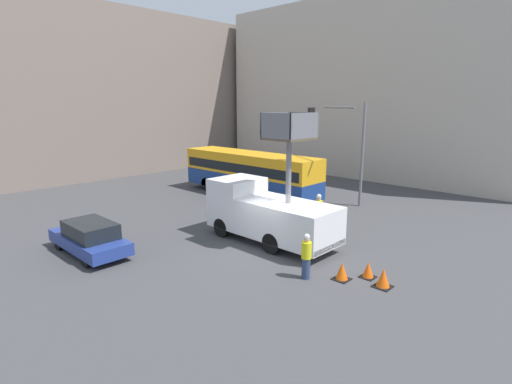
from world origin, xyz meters
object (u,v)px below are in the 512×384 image
at_px(parked_car_curbside, 90,237).
at_px(traffic_cone_near_truck, 368,270).
at_px(road_worker_near_truck, 306,256).
at_px(road_worker_directing, 318,212).
at_px(traffic_cone_far_side, 342,271).
at_px(city_bus, 250,171).
at_px(utility_truck, 268,211).
at_px(traffic_light_pole, 345,138).
at_px(traffic_cone_mid_road, 383,278).

bearing_deg(parked_car_curbside, traffic_cone_near_truck, -58.31).
relative_size(road_worker_near_truck, road_worker_directing, 0.92).
bearing_deg(traffic_cone_far_side, road_worker_near_truck, 129.28).
xyz_separation_m(road_worker_near_truck, parked_car_curbside, (-4.47, 8.34, -0.14)).
bearing_deg(road_worker_directing, traffic_cone_far_side, 101.68).
xyz_separation_m(city_bus, traffic_cone_far_side, (-7.43, -12.15, -1.47)).
bearing_deg(utility_truck, city_bus, 49.71).
height_order(road_worker_near_truck, parked_car_curbside, road_worker_near_truck).
height_order(road_worker_near_truck, traffic_cone_near_truck, road_worker_near_truck).
height_order(utility_truck, traffic_cone_near_truck, utility_truck).
bearing_deg(parked_car_curbside, city_bus, 12.29).
bearing_deg(traffic_cone_far_side, traffic_light_pole, 31.75).
bearing_deg(traffic_cone_mid_road, utility_truck, 83.02).
xyz_separation_m(traffic_light_pole, traffic_cone_near_truck, (-8.32, -6.29, -4.10)).
xyz_separation_m(road_worker_directing, parked_car_curbside, (-9.67, 5.24, -0.22)).
distance_m(road_worker_directing, traffic_cone_near_truck, 5.94).
height_order(utility_truck, road_worker_directing, utility_truck).
xyz_separation_m(road_worker_directing, traffic_cone_mid_road, (-3.87, -5.54, -0.63)).
bearing_deg(traffic_cone_mid_road, city_bus, 62.87).
bearing_deg(road_worker_directing, traffic_light_pole, -104.17).
xyz_separation_m(road_worker_near_truck, traffic_cone_far_side, (0.85, -1.03, -0.56)).
distance_m(utility_truck, traffic_cone_far_side, 5.15).
xyz_separation_m(traffic_cone_mid_road, traffic_cone_far_side, (-0.48, 1.40, -0.01)).
xyz_separation_m(traffic_light_pole, road_worker_near_truck, (-10.01, -4.64, -3.51)).
distance_m(city_bus, parked_car_curbside, 13.09).
distance_m(traffic_light_pole, traffic_cone_far_side, 11.52).
height_order(city_bus, traffic_cone_near_truck, city_bus).
bearing_deg(traffic_light_pole, utility_truck, -174.17).
relative_size(traffic_cone_near_truck, traffic_cone_far_side, 0.91).
distance_m(city_bus, road_worker_near_truck, 13.89).
xyz_separation_m(traffic_light_pole, traffic_cone_mid_road, (-8.68, -7.07, -4.05)).
relative_size(road_worker_near_truck, traffic_cone_near_truck, 2.85).
distance_m(utility_truck, traffic_light_pole, 8.47).
bearing_deg(road_worker_near_truck, traffic_cone_mid_road, 138.97).
height_order(city_bus, parked_car_curbside, city_bus).
distance_m(traffic_cone_mid_road, traffic_cone_far_side, 1.48).
bearing_deg(city_bus, road_worker_near_truck, 129.30).
xyz_separation_m(traffic_cone_near_truck, parked_car_curbside, (-6.17, 9.99, 0.45)).
xyz_separation_m(traffic_cone_far_side, parked_car_curbside, (-5.32, 9.37, 0.42)).
height_order(city_bus, road_worker_directing, city_bus).
xyz_separation_m(utility_truck, road_worker_directing, (3.10, -0.73, -0.52)).
relative_size(traffic_cone_mid_road, parked_car_curbside, 0.16).
relative_size(traffic_light_pole, road_worker_directing, 3.40).
height_order(road_worker_near_truck, traffic_cone_mid_road, road_worker_near_truck).
distance_m(utility_truck, traffic_cone_near_truck, 5.62).
bearing_deg(road_worker_near_truck, city_bus, -106.30).
bearing_deg(traffic_cone_mid_road, road_worker_near_truck, 118.61).
xyz_separation_m(traffic_cone_mid_road, parked_car_curbside, (-5.80, 10.78, 0.41)).
relative_size(road_worker_directing, traffic_cone_far_side, 2.80).
bearing_deg(parked_car_curbside, utility_truck, -34.46).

